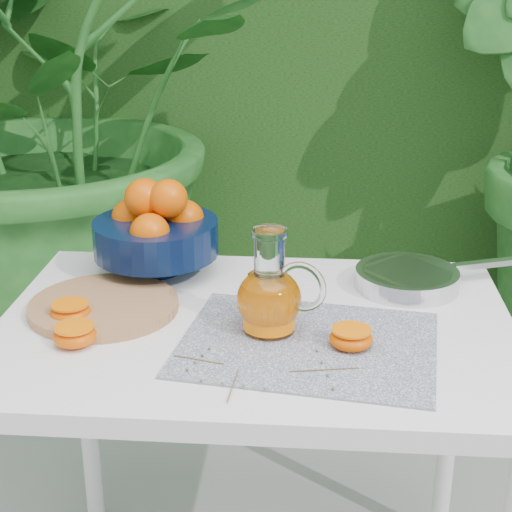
# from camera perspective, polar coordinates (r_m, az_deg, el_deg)

# --- Properties ---
(hedge_backdrop) EXTENTS (8.00, 1.65, 2.50)m
(hedge_backdrop) POSITION_cam_1_polar(r_m,az_deg,el_deg) (3.49, 1.74, 17.50)
(hedge_backdrop) COLOR #124014
(hedge_backdrop) RESTS_ON ground
(potted_plant_left) EXTENTS (2.64, 2.64, 1.93)m
(potted_plant_left) POSITION_cam_1_polar(r_m,az_deg,el_deg) (2.75, -14.66, 11.04)
(potted_plant_left) COLOR #1F5D20
(potted_plant_left) RESTS_ON ground
(white_table) EXTENTS (1.00, 0.70, 0.75)m
(white_table) POSITION_cam_1_polar(r_m,az_deg,el_deg) (1.56, -0.06, -7.54)
(white_table) COLOR white
(white_table) RESTS_ON ground
(placemat) EXTENTS (0.50, 0.42, 0.00)m
(placemat) POSITION_cam_1_polar(r_m,az_deg,el_deg) (1.44, 3.79, -6.39)
(placemat) COLOR #0B1440
(placemat) RESTS_ON white_table
(cutting_board) EXTENTS (0.34, 0.34, 0.02)m
(cutting_board) POSITION_cam_1_polar(r_m,az_deg,el_deg) (1.59, -11.02, -3.60)
(cutting_board) COLOR #AD7F4E
(cutting_board) RESTS_ON white_table
(fruit_bowl) EXTENTS (0.28, 0.28, 0.22)m
(fruit_bowl) POSITION_cam_1_polar(r_m,az_deg,el_deg) (1.74, -7.28, 1.93)
(fruit_bowl) COLOR black
(fruit_bowl) RESTS_ON white_table
(juice_pitcher) EXTENTS (0.19, 0.16, 0.20)m
(juice_pitcher) POSITION_cam_1_polar(r_m,az_deg,el_deg) (1.45, 1.05, -2.97)
(juice_pitcher) COLOR white
(juice_pitcher) RESTS_ON white_table
(juice_tumbler) EXTENTS (0.08, 0.08, 0.10)m
(juice_tumbler) POSITION_cam_1_polar(r_m,az_deg,el_deg) (1.49, 0.66, -3.20)
(juice_tumbler) COLOR white
(juice_tumbler) RESTS_ON white_table
(saute_pan) EXTENTS (0.40, 0.28, 0.04)m
(saute_pan) POSITION_cam_1_polar(r_m,az_deg,el_deg) (1.70, 11.03, -1.56)
(saute_pan) COLOR silver
(saute_pan) RESTS_ON white_table
(orange_halves) EXTENTS (0.63, 0.19, 0.04)m
(orange_halves) POSITION_cam_1_polar(r_m,az_deg,el_deg) (1.47, -6.78, -5.22)
(orange_halves) COLOR #E64B02
(orange_halves) RESTS_ON white_table
(thyme_sprigs) EXTENTS (0.32, 0.18, 0.01)m
(thyme_sprigs) POSITION_cam_1_polar(r_m,az_deg,el_deg) (1.34, -0.10, -8.35)
(thyme_sprigs) COLOR brown
(thyme_sprigs) RESTS_ON white_table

